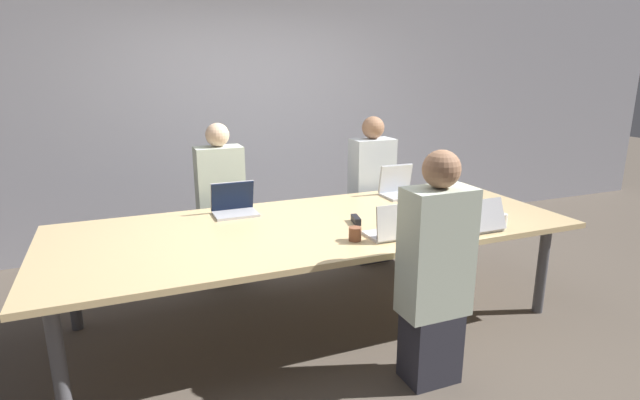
# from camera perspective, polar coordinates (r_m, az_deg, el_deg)

# --- Properties ---
(ground_plane) EXTENTS (24.00, 24.00, 0.00)m
(ground_plane) POSITION_cam_1_polar(r_m,az_deg,el_deg) (3.93, -0.54, -13.49)
(ground_plane) COLOR brown
(curtain_wall) EXTENTS (12.00, 0.06, 2.80)m
(curtain_wall) POSITION_cam_1_polar(r_m,az_deg,el_deg) (5.45, -8.79, 9.82)
(curtain_wall) COLOR #9999A3
(curtain_wall) RESTS_ON ground_plane
(conference_table) EXTENTS (3.71, 1.45, 0.77)m
(conference_table) POSITION_cam_1_polar(r_m,az_deg,el_deg) (3.64, -0.57, -3.55)
(conference_table) COLOR #D6B77F
(conference_table) RESTS_ON ground_plane
(laptop_near_right) EXTENTS (0.33, 0.23, 0.23)m
(laptop_near_right) POSITION_cam_1_polar(r_m,az_deg,el_deg) (3.64, 17.76, -2.37)
(laptop_near_right) COLOR #B7B7BC
(laptop_near_right) RESTS_ON conference_table
(cup_near_right) EXTENTS (0.08, 0.08, 0.08)m
(cup_near_right) POSITION_cam_1_polar(r_m,az_deg,el_deg) (3.85, 20.07, -2.06)
(cup_near_right) COLOR white
(cup_near_right) RESTS_ON conference_table
(laptop_far_right) EXTENTS (0.32, 0.27, 0.27)m
(laptop_far_right) POSITION_cam_1_polar(r_m,az_deg,el_deg) (4.47, 8.94, 1.49)
(laptop_far_right) COLOR #B7B7BC
(laptop_far_right) RESTS_ON conference_table
(person_far_right) EXTENTS (0.40, 0.24, 1.43)m
(person_far_right) POSITION_cam_1_polar(r_m,az_deg,el_deg) (4.86, 5.89, 0.85)
(person_far_right) COLOR #2D2D38
(person_far_right) RESTS_ON ground_plane
(laptop_far_midleft) EXTENTS (0.34, 0.25, 0.25)m
(laptop_far_midleft) POSITION_cam_1_polar(r_m,az_deg,el_deg) (3.92, -9.79, -0.55)
(laptop_far_midleft) COLOR #B7B7BC
(laptop_far_midleft) RESTS_ON conference_table
(person_far_midleft) EXTENTS (0.40, 0.24, 1.42)m
(person_far_midleft) POSITION_cam_1_polar(r_m,az_deg,el_deg) (4.46, -11.24, -0.74)
(person_far_midleft) COLOR #2D2D38
(person_far_midleft) RESTS_ON ground_plane
(laptop_near_midright) EXTENTS (0.31, 0.24, 0.25)m
(laptop_near_midright) POSITION_cam_1_polar(r_m,az_deg,el_deg) (3.34, 8.36, -3.20)
(laptop_near_midright) COLOR silver
(laptop_near_midright) RESTS_ON conference_table
(person_near_midright) EXTENTS (0.40, 0.24, 1.43)m
(person_near_midright) POSITION_cam_1_polar(r_m,az_deg,el_deg) (3.03, 12.98, -8.24)
(person_near_midright) COLOR #2D2D38
(person_near_midright) RESTS_ON ground_plane
(cup_near_midright) EXTENTS (0.08, 0.08, 0.09)m
(cup_near_midright) POSITION_cam_1_polar(r_m,az_deg,el_deg) (3.29, 4.02, -3.89)
(cup_near_midright) COLOR brown
(cup_near_midright) RESTS_ON conference_table
(stapler) EXTENTS (0.08, 0.16, 0.05)m
(stapler) POSITION_cam_1_polar(r_m,az_deg,el_deg) (3.66, 4.12, -2.26)
(stapler) COLOR black
(stapler) RESTS_ON conference_table
(notebook) EXTENTS (0.26, 0.18, 0.02)m
(notebook) POSITION_cam_1_polar(r_m,az_deg,el_deg) (3.78, 9.75, -2.09)
(notebook) COLOR #232328
(notebook) RESTS_ON conference_table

